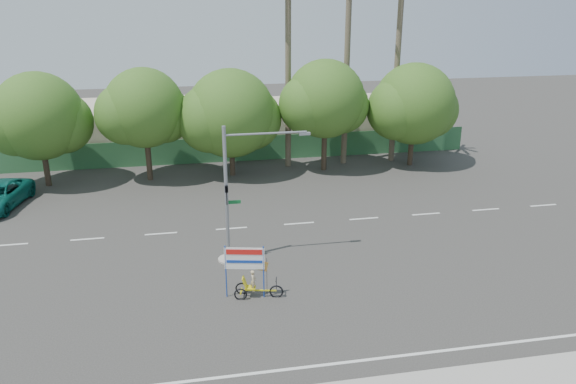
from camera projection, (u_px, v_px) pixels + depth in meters
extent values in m
plane|color=#33302D|center=(292.00, 295.00, 25.42)|extent=(120.00, 120.00, 0.00)
cube|color=#336B3D|center=(241.00, 149.00, 44.96)|extent=(38.00, 0.08, 2.00)
cube|color=beige|center=(116.00, 129.00, 47.04)|extent=(12.00, 8.00, 4.00)
cube|color=beige|center=(324.00, 123.00, 50.23)|extent=(14.00, 8.00, 3.60)
cylinder|color=#473828|center=(45.00, 161.00, 39.03)|extent=(0.40, 0.40, 3.52)
sphere|color=#2F601C|center=(38.00, 116.00, 37.95)|extent=(6.00, 6.00, 6.00)
sphere|color=#2F601C|center=(61.00, 123.00, 38.65)|extent=(4.32, 4.32, 4.32)
sphere|color=#2F601C|center=(17.00, 122.00, 37.59)|extent=(4.56, 4.56, 4.56)
cylinder|color=#473828|center=(148.00, 155.00, 40.21)|extent=(0.40, 0.40, 3.74)
sphere|color=#2F601C|center=(144.00, 108.00, 39.06)|extent=(5.60, 5.60, 5.60)
sphere|color=#2F601C|center=(163.00, 115.00, 39.75)|extent=(4.03, 4.03, 4.03)
sphere|color=#2F601C|center=(126.00, 114.00, 38.72)|extent=(4.26, 4.26, 4.26)
cylinder|color=#473828|center=(232.00, 154.00, 41.33)|extent=(0.40, 0.40, 3.30)
sphere|color=#2F601C|center=(231.00, 113.00, 40.31)|extent=(6.40, 6.40, 6.40)
sphere|color=#2F601C|center=(250.00, 119.00, 41.01)|extent=(4.61, 4.61, 4.61)
sphere|color=#2F601C|center=(211.00, 119.00, 39.93)|extent=(4.86, 4.86, 4.86)
cylinder|color=#473828|center=(324.00, 145.00, 42.44)|extent=(0.40, 0.40, 3.87)
sphere|color=#2F601C|center=(325.00, 99.00, 41.25)|extent=(5.80, 5.80, 5.80)
sphere|color=#2F601C|center=(341.00, 106.00, 41.96)|extent=(4.18, 4.18, 4.18)
sphere|color=#2F601C|center=(309.00, 105.00, 40.91)|extent=(4.41, 4.41, 4.41)
cylinder|color=#473828|center=(411.00, 144.00, 43.73)|extent=(0.40, 0.40, 3.43)
sphere|color=#2F601C|center=(414.00, 104.00, 42.67)|extent=(6.20, 6.20, 6.20)
sphere|color=#2F601C|center=(429.00, 110.00, 43.38)|extent=(4.46, 4.46, 4.46)
sphere|color=#2F601C|center=(398.00, 109.00, 42.31)|extent=(4.71, 4.71, 4.71)
cylinder|color=#70604C|center=(347.00, 54.00, 41.95)|extent=(0.44, 0.44, 17.00)
cylinder|color=#70604C|center=(397.00, 66.00, 42.98)|extent=(0.44, 0.44, 15.00)
cylinder|color=#70604C|center=(288.00, 76.00, 41.68)|extent=(0.44, 0.44, 14.00)
cylinder|color=gray|center=(229.00, 259.00, 28.67)|extent=(1.10, 1.10, 0.10)
cylinder|color=gray|center=(226.00, 196.00, 27.50)|extent=(0.18, 0.18, 7.00)
cylinder|color=gray|center=(266.00, 133.00, 26.81)|extent=(4.00, 0.10, 0.10)
cube|color=gray|center=(305.00, 134.00, 27.17)|extent=(0.55, 0.20, 0.12)
imported|color=black|center=(227.00, 195.00, 27.26)|extent=(0.16, 0.20, 1.00)
cube|color=#14662D|center=(234.00, 202.00, 27.68)|extent=(0.70, 0.04, 0.18)
torus|color=black|center=(276.00, 292.00, 25.13)|extent=(0.63, 0.20, 0.63)
torus|color=black|center=(242.00, 289.00, 25.43)|extent=(0.59, 0.19, 0.59)
torus|color=black|center=(241.00, 294.00, 24.94)|extent=(0.59, 0.19, 0.59)
cube|color=gold|center=(259.00, 290.00, 25.14)|extent=(1.56, 0.39, 0.06)
cube|color=gold|center=(241.00, 291.00, 25.17)|extent=(0.17, 0.56, 0.05)
cube|color=gold|center=(250.00, 288.00, 25.10)|extent=(0.54, 0.48, 0.06)
cube|color=gold|center=(245.00, 282.00, 25.02)|extent=(0.29, 0.43, 0.50)
cylinder|color=black|center=(276.00, 284.00, 25.01)|extent=(0.03, 0.03, 0.51)
cube|color=black|center=(276.00, 279.00, 24.92)|extent=(0.13, 0.42, 0.04)
imported|color=#CCB284|center=(253.00, 281.00, 24.98)|extent=(0.31, 0.41, 1.01)
cylinder|color=#173FB3|center=(226.00, 271.00, 24.86)|extent=(0.06, 0.06, 2.51)
cylinder|color=#173FB3|center=(264.00, 272.00, 24.82)|extent=(0.06, 0.06, 2.51)
cube|color=white|center=(244.00, 259.00, 24.62)|extent=(1.74, 0.42, 1.02)
cube|color=red|center=(244.00, 252.00, 24.47)|extent=(1.55, 0.35, 0.24)
cube|color=#173FB3|center=(244.00, 262.00, 24.63)|extent=(1.55, 0.35, 0.13)
cylinder|color=black|center=(267.00, 278.00, 24.91)|extent=(0.02, 0.02, 1.96)
cube|color=red|center=(259.00, 265.00, 24.71)|extent=(0.81, 0.19, 0.61)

